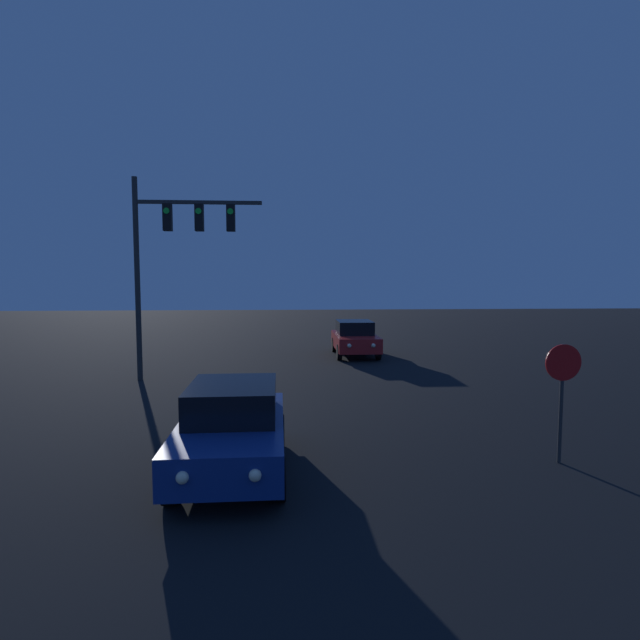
% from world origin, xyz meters
% --- Properties ---
extents(car_near, '(1.91, 4.05, 1.55)m').
position_xyz_m(car_near, '(-1.85, 12.88, 0.80)').
color(car_near, navy).
rests_on(car_near, ground_plane).
extents(car_far, '(1.88, 4.04, 1.55)m').
position_xyz_m(car_far, '(2.19, 26.24, 0.80)').
color(car_far, '#B21E1E').
rests_on(car_far, ground_plane).
extents(traffic_signal_mast, '(4.30, 0.30, 6.83)m').
position_xyz_m(traffic_signal_mast, '(-4.73, 21.31, 4.63)').
color(traffic_signal_mast, '#2D2D2D').
rests_on(traffic_signal_mast, ground_plane).
extents(stop_sign, '(0.68, 0.07, 2.24)m').
position_xyz_m(stop_sign, '(4.21, 12.84, 1.56)').
color(stop_sign, '#2D2D2D').
rests_on(stop_sign, ground_plane).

